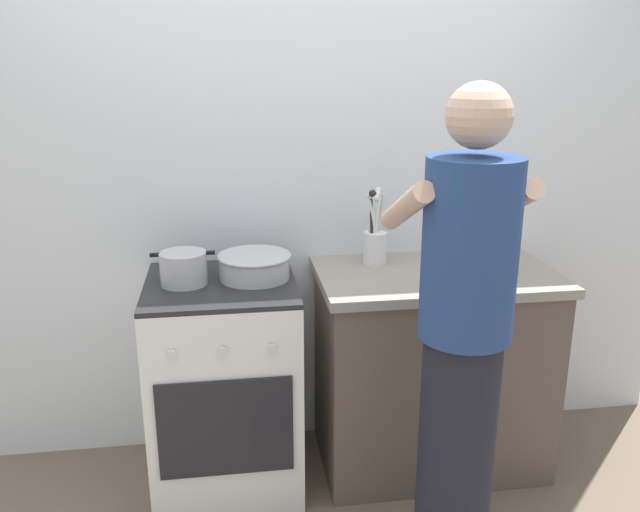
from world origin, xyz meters
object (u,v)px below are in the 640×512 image
Objects in this scene: stove_range at (225,383)px; person at (463,346)px; utensil_crock at (375,241)px; oil_bottle at (499,254)px; pot at (184,268)px; mixing_bowl at (254,265)px; spice_bottle at (461,268)px.

stove_range is 1.09m from person.
utensil_crock is 1.46× the size of oil_bottle.
stove_range is 0.53m from pot.
stove_range is at bearing -167.49° from mixing_bowl.
spice_bottle is at bearing -178.45° from oil_bottle.
person is at bearing -34.80° from pot.
spice_bottle is at bearing -4.40° from pot.
pot is (-0.14, -0.00, 0.52)m from stove_range.
mixing_bowl is at bearing 133.61° from person.
mixing_bowl is at bearing 12.51° from stove_range.
stove_range is at bearing -167.03° from utensil_crock.
pot is at bearing -173.37° from mixing_bowl.
person is at bearing -39.40° from stove_range.
spice_bottle is 0.59m from person.
pot is 1.13m from person.
utensil_crock is at bearing 12.97° from stove_range.
pot reaches higher than mixing_bowl.
person reaches higher than stove_range.
utensil_crock is at bearing 98.12° from person.
oil_bottle is at bearing -26.93° from utensil_crock.
person reaches higher than pot.
pot reaches higher than spice_bottle.
oil_bottle is (0.99, -0.11, 0.04)m from mixing_bowl.
mixing_bowl is at bearing 171.91° from spice_bottle.
person is (0.92, -0.64, -0.11)m from pot.
oil_bottle is (0.16, 0.00, 0.05)m from spice_bottle.
mixing_bowl is (0.14, 0.03, 0.51)m from stove_range.
pot is at bearing 175.60° from spice_bottle.
spice_bottle is at bearing -5.12° from stove_range.
person is at bearing -122.21° from oil_bottle.
utensil_crock is at bearing 13.09° from mixing_bowl.
person is (0.64, -0.67, -0.10)m from mixing_bowl.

